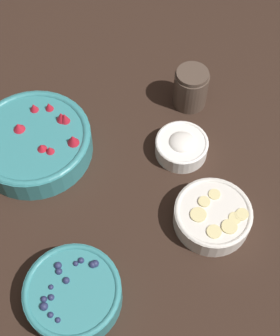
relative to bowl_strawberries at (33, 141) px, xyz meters
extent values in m
plane|color=black|center=(-0.19, 0.22, -0.04)|extent=(4.00, 4.00, 0.00)
cylinder|color=teal|center=(0.00, 0.00, -0.01)|extent=(0.27, 0.27, 0.06)
torus|color=teal|center=(0.00, 0.00, 0.02)|extent=(0.27, 0.27, 0.02)
cylinder|color=#B21928|center=(0.00, 0.00, 0.01)|extent=(0.21, 0.21, 0.02)
cone|color=#B21928|center=(-0.01, 0.04, 0.03)|extent=(0.03, 0.03, 0.02)
cone|color=#B21928|center=(-0.02, 0.06, 0.03)|extent=(0.03, 0.03, 0.02)
cone|color=#B21928|center=(-0.08, 0.06, 0.03)|extent=(0.04, 0.04, 0.03)
cone|color=#B21928|center=(-0.06, -0.06, 0.03)|extent=(0.03, 0.03, 0.02)
cone|color=#B21928|center=(0.02, -0.03, 0.03)|extent=(0.04, 0.04, 0.02)
cone|color=#B21928|center=(-0.08, -0.01, 0.03)|extent=(0.03, 0.03, 0.03)
cone|color=#B21928|center=(-0.03, -0.07, 0.03)|extent=(0.04, 0.04, 0.02)
cone|color=#B21928|center=(-0.08, -0.01, 0.03)|extent=(0.04, 0.04, 0.03)
cylinder|color=teal|center=(0.04, 0.37, -0.01)|extent=(0.18, 0.18, 0.05)
torus|color=teal|center=(0.04, 0.37, 0.01)|extent=(0.18, 0.18, 0.01)
cylinder|color=#23284C|center=(0.04, 0.37, 0.00)|extent=(0.15, 0.15, 0.02)
sphere|color=#23284C|center=(0.07, 0.34, 0.02)|extent=(0.01, 0.01, 0.01)
sphere|color=#23284C|center=(0.09, 0.39, 0.02)|extent=(0.01, 0.01, 0.01)
sphere|color=#23284C|center=(0.04, 0.34, 0.02)|extent=(0.01, 0.01, 0.01)
sphere|color=#23284C|center=(0.04, 0.31, 0.02)|extent=(0.01, 0.01, 0.01)
sphere|color=#23284C|center=(0.08, 0.41, 0.02)|extent=(0.01, 0.01, 0.01)
sphere|color=#23284C|center=(0.09, 0.36, 0.02)|extent=(0.01, 0.01, 0.01)
sphere|color=#23284C|center=(0.08, 0.36, 0.02)|extent=(0.01, 0.01, 0.01)
sphere|color=#23284C|center=(-0.02, 0.34, 0.02)|extent=(0.01, 0.01, 0.01)
sphere|color=#23284C|center=(0.05, 0.32, 0.02)|extent=(0.01, 0.01, 0.01)
sphere|color=#23284C|center=(0.09, 0.37, 0.02)|extent=(0.02, 0.02, 0.02)
sphere|color=#23284C|center=(0.00, 0.32, 0.02)|extent=(0.01, 0.01, 0.01)
sphere|color=#23284C|center=(0.01, 0.32, 0.02)|extent=(0.01, 0.01, 0.01)
sphere|color=#23284C|center=(-0.02, 0.34, 0.02)|extent=(0.01, 0.01, 0.01)
cylinder|color=silver|center=(-0.28, 0.33, -0.01)|extent=(0.16, 0.16, 0.05)
torus|color=silver|center=(-0.28, 0.33, 0.01)|extent=(0.16, 0.16, 0.01)
cylinder|color=beige|center=(-0.28, 0.33, 0.00)|extent=(0.13, 0.13, 0.01)
cylinder|color=beige|center=(-0.25, 0.32, 0.01)|extent=(0.03, 0.03, 0.01)
cylinder|color=beige|center=(-0.32, 0.36, 0.01)|extent=(0.03, 0.03, 0.00)
cylinder|color=beige|center=(-0.33, 0.36, 0.01)|extent=(0.03, 0.03, 0.01)
cylinder|color=beige|center=(-0.30, 0.37, 0.01)|extent=(0.03, 0.03, 0.01)
cylinder|color=beige|center=(-0.33, 0.36, 0.01)|extent=(0.03, 0.03, 0.01)
cylinder|color=beige|center=(-0.30, 0.29, 0.01)|extent=(0.03, 0.03, 0.01)
cylinder|color=beige|center=(-0.28, 0.30, 0.01)|extent=(0.03, 0.03, 0.01)
cylinder|color=beige|center=(-0.26, 0.37, 0.01)|extent=(0.03, 0.03, 0.01)
cylinder|color=white|center=(-0.31, 0.14, -0.02)|extent=(0.12, 0.12, 0.04)
torus|color=white|center=(-0.31, 0.14, 0.00)|extent=(0.12, 0.12, 0.01)
cylinder|color=white|center=(-0.31, 0.14, -0.01)|extent=(0.10, 0.10, 0.01)
ellipsoid|color=white|center=(-0.31, 0.14, 0.00)|extent=(0.06, 0.06, 0.03)
cylinder|color=#4C3D33|center=(-0.39, 0.01, 0.01)|extent=(0.08, 0.08, 0.09)
cylinder|color=#512D1E|center=(-0.39, 0.01, 0.00)|extent=(0.07, 0.07, 0.07)
cylinder|color=#4C3D33|center=(-0.39, 0.01, 0.06)|extent=(0.08, 0.08, 0.01)
camera|label=1|loc=(0.03, 0.66, 0.87)|focal=50.00mm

